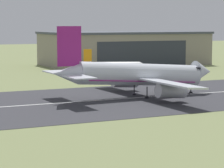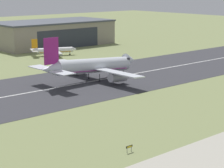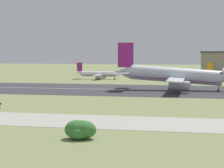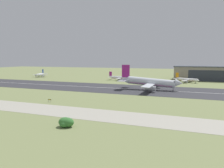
% 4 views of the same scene
% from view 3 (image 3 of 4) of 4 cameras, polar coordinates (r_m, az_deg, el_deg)
% --- Properties ---
extents(runway_strip, '(510.70, 48.36, 0.06)m').
position_cam_3_polar(runway_strip, '(165.03, -7.45, -0.57)').
color(runway_strip, '#333338').
rests_on(runway_strip, ground_plane).
extents(runway_centreline, '(459.63, 0.70, 0.01)m').
position_cam_3_polar(runway_centreline, '(165.03, -7.45, -0.56)').
color(runway_centreline, silver).
rests_on(runway_centreline, runway_strip).
extents(airplane_landing, '(43.34, 46.09, 17.05)m').
position_cam_3_polar(airplane_landing, '(156.82, 8.20, 1.09)').
color(airplane_landing, silver).
rests_on(airplane_landing, ground_plane).
extents(airplane_parked_west, '(23.62, 20.32, 8.40)m').
position_cam_3_polar(airplane_parked_west, '(219.59, -1.77, 1.31)').
color(airplane_parked_west, white).
rests_on(airplane_parked_west, ground_plane).
extents(shrub_clump, '(5.04, 4.08, 2.99)m').
position_cam_3_polar(shrub_clump, '(68.98, -4.26, -6.03)').
color(shrub_clump, '#387533').
rests_on(shrub_clump, ground_plane).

